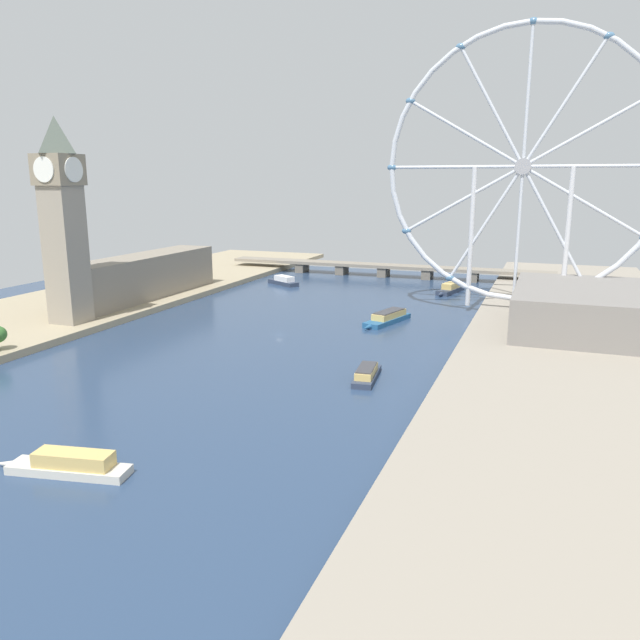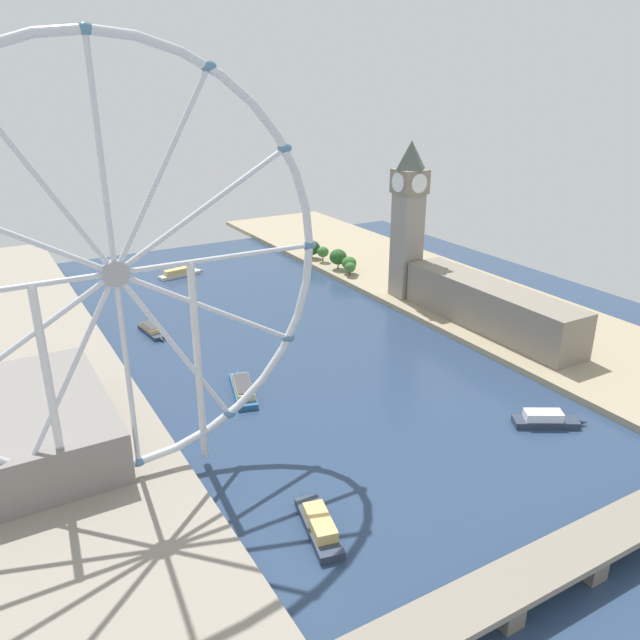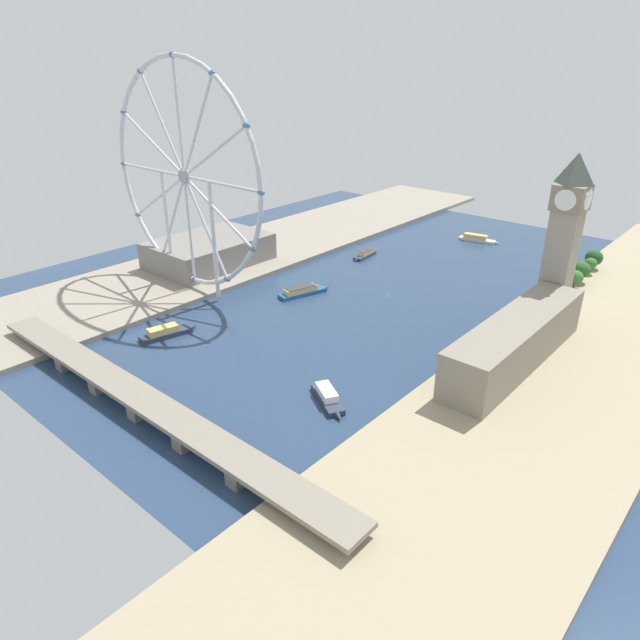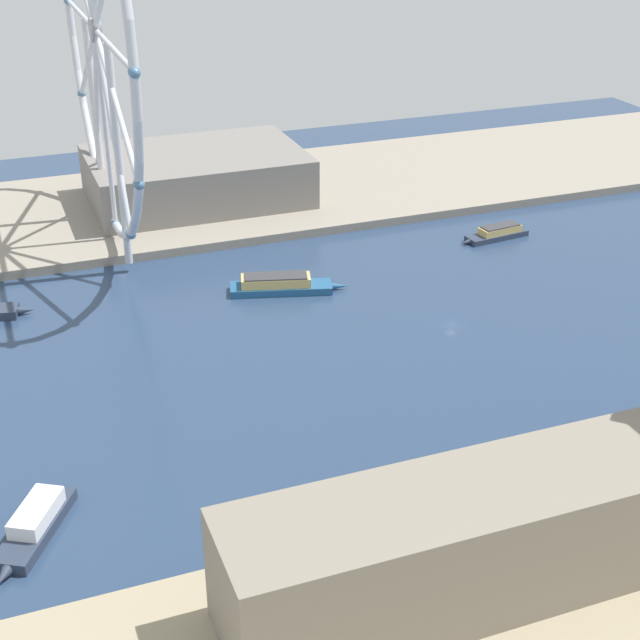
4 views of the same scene
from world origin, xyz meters
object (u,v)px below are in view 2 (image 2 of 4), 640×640
at_px(tour_boat_2, 546,420).
at_px(ferris_wheel, 116,275).
at_px(tour_boat_3, 179,273).
at_px(river_bridge, 582,550).
at_px(tour_boat_1, 243,388).
at_px(tour_boat_0, 152,330).
at_px(clock_tower, 408,218).
at_px(parliament_block, 490,306).
at_px(riverside_hall, 26,425).
at_px(tour_boat_4, 319,524).

bearing_deg(tour_boat_2, ferris_wheel, -165.59).
bearing_deg(tour_boat_3, river_bridge, -98.88).
bearing_deg(ferris_wheel, tour_boat_1, -143.18).
height_order(tour_boat_0, tour_boat_3, tour_boat_3).
xyz_separation_m(clock_tower, parliament_block, (-6.52, 61.54, -34.46)).
height_order(riverside_hall, tour_boat_0, riverside_hall).
distance_m(tour_boat_2, tour_boat_3, 258.69).
height_order(clock_tower, ferris_wheel, ferris_wheel).
xyz_separation_m(tour_boat_0, tour_boat_3, (-43.60, -88.32, 0.29)).
height_order(riverside_hall, tour_boat_3, riverside_hall).
xyz_separation_m(parliament_block, tour_boat_0, (149.50, -84.41, -12.32)).
bearing_deg(river_bridge, clock_tower, -114.77).
bearing_deg(tour_boat_1, river_bridge, -148.67).
bearing_deg(tour_boat_0, tour_boat_1, 3.24).
bearing_deg(riverside_hall, clock_tower, -162.79).
distance_m(ferris_wheel, tour_boat_3, 236.71).
xyz_separation_m(tour_boat_3, tour_boat_4, (44.21, 260.02, 0.16)).
height_order(river_bridge, tour_boat_2, river_bridge).
bearing_deg(parliament_block, tour_boat_1, -0.55).
distance_m(riverside_hall, tour_boat_4, 107.43).
height_order(river_bridge, tour_boat_0, river_bridge).
xyz_separation_m(tour_boat_1, tour_boat_4, (14.99, 88.59, 0.05)).
height_order(parliament_block, tour_boat_2, parliament_block).
relative_size(parliament_block, tour_boat_0, 4.01).
xyz_separation_m(clock_tower, tour_boat_3, (99.39, -111.20, -46.49)).
height_order(clock_tower, riverside_hall, clock_tower).
xyz_separation_m(river_bridge, tour_boat_2, (-50.58, -55.96, -3.80)).
bearing_deg(tour_boat_0, river_bridge, 6.82).
xyz_separation_m(ferris_wheel, tour_boat_3, (-82.39, -211.23, -67.98)).
bearing_deg(ferris_wheel, tour_boat_2, 164.02).
xyz_separation_m(parliament_block, tour_boat_4, (150.12, 87.28, -11.87)).
height_order(riverside_hall, tour_boat_4, riverside_hall).
height_order(clock_tower, parliament_block, clock_tower).
distance_m(river_bridge, tour_boat_4, 71.36).
relative_size(tour_boat_0, tour_boat_4, 0.84).
distance_m(clock_tower, tour_boat_1, 149.40).
height_order(tour_boat_0, tour_boat_2, tour_boat_2).
relative_size(parliament_block, tour_boat_2, 4.01).
bearing_deg(river_bridge, riverside_hall, -47.68).
xyz_separation_m(clock_tower, riverside_hall, (210.36, 65.17, -36.92)).
relative_size(riverside_hall, tour_boat_4, 2.42).
distance_m(tour_boat_2, tour_boat_4, 103.80).
height_order(tour_boat_1, tour_boat_2, tour_boat_2).
height_order(parliament_block, ferris_wheel, ferris_wheel).
distance_m(tour_boat_1, tour_boat_4, 89.85).
xyz_separation_m(ferris_wheel, tour_boat_1, (-53.17, -39.81, -67.88)).
relative_size(tour_boat_0, tour_boat_3, 0.81).
height_order(tour_boat_0, tour_boat_4, tour_boat_4).
distance_m(ferris_wheel, tour_boat_2, 162.23).
bearing_deg(tour_boat_2, tour_boat_0, 152.57).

